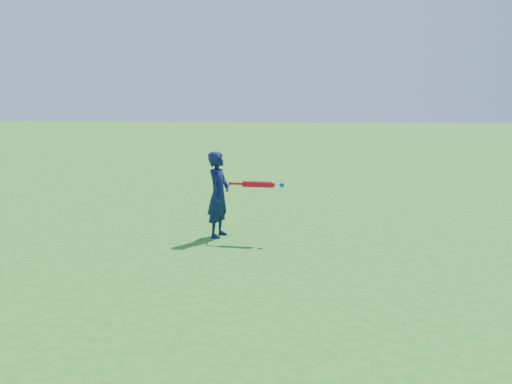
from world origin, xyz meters
TOP-DOWN VIEW (x-y plane):
  - ground at (0.00, 0.00)m, footprint 80.00×80.00m
  - child at (-0.69, -0.08)m, footprint 0.35×0.46m
  - bat_swing at (-0.14, -0.18)m, footprint 0.72×0.13m

SIDE VIEW (x-z plane):
  - ground at x=0.00m, z-range 0.00..0.00m
  - child at x=-0.69m, z-range 0.00..1.12m
  - bat_swing at x=-0.14m, z-range 0.68..0.76m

